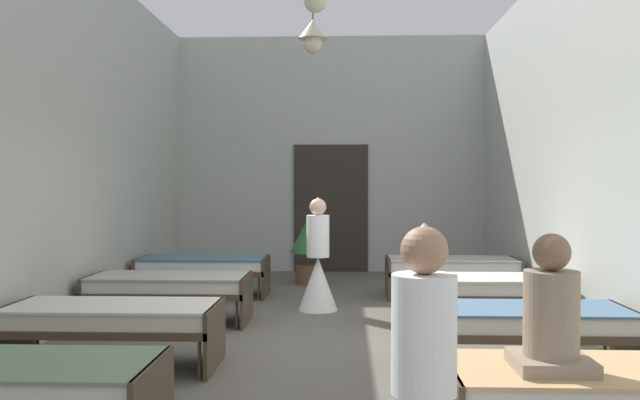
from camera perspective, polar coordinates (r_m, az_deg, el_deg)
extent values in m
cube|color=#59544C|center=(6.99, -0.09, -12.77)|extent=(6.36, 11.82, 0.10)
cube|color=#B2B7AD|center=(12.49, 0.96, 3.99)|extent=(6.16, 0.20, 4.44)
cube|color=#B2B7AD|center=(7.53, -23.50, 5.56)|extent=(0.20, 11.22, 4.44)
cube|color=#B2B7AD|center=(7.31, 24.06, 5.68)|extent=(0.20, 11.22, 4.44)
cube|color=#2D2823|center=(12.37, 0.95, -0.72)|extent=(1.40, 0.06, 2.40)
sphere|color=beige|center=(8.05, -0.40, 16.96)|extent=(0.28, 0.28, 0.28)
cylinder|color=brown|center=(10.07, -0.62, 16.43)|extent=(0.02, 0.02, 0.35)
cone|color=beige|center=(9.99, -0.62, 14.64)|extent=(0.44, 0.44, 0.28)
sphere|color=beige|center=(9.94, -0.62, 13.41)|extent=(0.28, 0.28, 0.28)
cube|color=#473828|center=(4.63, -25.83, -14.88)|extent=(1.90, 0.84, 0.07)
cube|color=silver|center=(4.60, -25.84, -13.62)|extent=(1.82, 0.78, 0.14)
cube|color=slate|center=(4.58, -25.86, -12.63)|extent=(1.86, 0.82, 0.02)
cube|color=silver|center=(4.38, 23.73, -14.38)|extent=(1.82, 0.78, 0.14)
cube|color=tan|center=(4.36, 23.74, -13.34)|extent=(1.86, 0.82, 0.02)
cylinder|color=#473828|center=(7.02, -23.36, -10.98)|extent=(0.03, 0.03, 0.34)
cylinder|color=#473828|center=(5.79, -10.44, -13.54)|extent=(0.03, 0.03, 0.34)
cylinder|color=#473828|center=(6.47, -9.01, -11.93)|extent=(0.03, 0.03, 0.34)
cube|color=#473828|center=(6.32, -17.57, -10.40)|extent=(1.90, 0.84, 0.07)
cube|color=#473828|center=(6.70, -25.19, -10.56)|extent=(0.04, 0.84, 0.57)
cube|color=#473828|center=(6.09, -9.13, -11.65)|extent=(0.04, 0.84, 0.57)
cube|color=silver|center=(6.30, -17.57, -9.47)|extent=(1.82, 0.78, 0.14)
cube|color=beige|center=(6.28, -17.58, -8.74)|extent=(1.86, 0.82, 0.02)
cylinder|color=#473828|center=(5.70, 9.32, -13.78)|extent=(0.03, 0.03, 0.34)
cylinder|color=#473828|center=(6.39, 8.51, -12.10)|extent=(0.03, 0.03, 0.34)
cylinder|color=#473828|center=(6.16, 26.03, -12.76)|extent=(0.03, 0.03, 0.34)
cylinder|color=#473828|center=(6.80, 23.54, -11.37)|extent=(0.03, 0.03, 0.34)
cube|color=#473828|center=(6.16, 17.11, -10.71)|extent=(1.90, 0.84, 0.07)
cube|color=#473828|center=(6.01, 8.31, -11.82)|extent=(0.04, 0.84, 0.57)
cube|color=#473828|center=(6.47, 25.23, -10.98)|extent=(0.04, 0.84, 0.57)
cube|color=silver|center=(6.14, 17.11, -9.75)|extent=(1.82, 0.78, 0.14)
cube|color=slate|center=(6.12, 17.12, -9.00)|extent=(1.86, 0.82, 0.02)
cylinder|color=#473828|center=(8.08, -19.70, -9.31)|extent=(0.03, 0.03, 0.34)
cylinder|color=#473828|center=(8.74, -17.91, -8.48)|extent=(0.03, 0.03, 0.34)
cylinder|color=#473828|center=(7.61, -7.26, -9.90)|extent=(0.03, 0.03, 0.34)
cylinder|color=#473828|center=(8.31, -6.43, -8.94)|extent=(0.03, 0.03, 0.34)
cube|color=#473828|center=(8.10, -12.97, -7.76)|extent=(1.90, 0.84, 0.07)
cube|color=#473828|center=(8.41, -19.16, -8.07)|extent=(0.04, 0.84, 0.57)
cube|color=#473828|center=(7.93, -6.39, -8.58)|extent=(0.04, 0.84, 0.57)
cube|color=silver|center=(8.09, -12.98, -7.02)|extent=(1.82, 0.78, 0.14)
cube|color=#9E9E93|center=(8.07, -12.98, -6.45)|extent=(1.86, 0.82, 0.02)
cylinder|color=#473828|center=(7.54, 7.51, -10.01)|extent=(0.03, 0.03, 0.34)
cylinder|color=#473828|center=(8.24, 7.04, -9.02)|extent=(0.03, 0.03, 0.34)
cylinder|color=#473828|center=(7.89, 20.38, -9.57)|extent=(0.03, 0.03, 0.34)
cylinder|color=#473828|center=(8.57, 18.86, -8.69)|extent=(0.03, 0.03, 0.34)
cube|color=#473828|center=(7.98, 13.57, -7.90)|extent=(1.90, 0.84, 0.07)
cube|color=#473828|center=(7.86, 6.83, -8.66)|extent=(0.04, 0.84, 0.57)
cube|color=#473828|center=(8.22, 20.00, -8.29)|extent=(0.04, 0.84, 0.57)
cube|color=silver|center=(7.96, 13.57, -7.16)|extent=(1.82, 0.78, 0.14)
cube|color=beige|center=(7.95, 13.57, -6.57)|extent=(1.86, 0.82, 0.02)
cylinder|color=#473828|center=(9.84, -15.53, -7.35)|extent=(0.03, 0.03, 0.34)
cylinder|color=#473828|center=(10.52, -14.33, -6.78)|extent=(0.03, 0.03, 0.34)
cylinder|color=#473828|center=(9.46, -5.35, -7.66)|extent=(0.03, 0.03, 0.34)
cylinder|color=#473828|center=(10.16, -4.81, -7.02)|extent=(0.03, 0.03, 0.34)
cube|color=#473828|center=(9.93, -10.08, -6.05)|extent=(1.90, 0.84, 0.07)
cube|color=#473828|center=(10.18, -15.24, -6.39)|extent=(0.04, 0.84, 0.57)
cube|color=#473828|center=(9.79, -4.72, -6.66)|extent=(0.04, 0.84, 0.57)
cube|color=white|center=(9.92, -10.09, -5.45)|extent=(1.82, 0.78, 0.14)
cube|color=slate|center=(9.91, -10.09, -4.97)|extent=(1.86, 0.82, 0.02)
cylinder|color=#473828|center=(9.40, 6.43, -7.72)|extent=(0.03, 0.03, 0.34)
cylinder|color=#473828|center=(10.11, 6.13, -7.07)|extent=(0.03, 0.03, 0.34)
cylinder|color=#473828|center=(9.69, 16.84, -7.50)|extent=(0.03, 0.03, 0.34)
cylinder|color=#473828|center=(10.38, 15.83, -6.90)|extent=(0.03, 0.03, 0.34)
cube|color=#473828|center=(9.83, 11.37, -6.13)|extent=(1.90, 0.84, 0.07)
cube|color=#473828|center=(9.74, 5.92, -6.70)|extent=(0.04, 0.84, 0.57)
cube|color=#473828|center=(10.03, 16.66, -6.52)|extent=(0.04, 0.84, 0.57)
cube|color=white|center=(9.81, 11.38, -5.52)|extent=(1.82, 0.78, 0.14)
cube|color=#9E9E93|center=(9.80, 11.38, -5.05)|extent=(1.86, 0.82, 0.02)
cone|color=white|center=(8.67, -0.18, -7.28)|extent=(0.52, 0.52, 0.70)
cylinder|color=white|center=(8.60, -0.18, -3.16)|extent=(0.30, 0.30, 0.55)
sphere|color=beige|center=(8.58, -0.18, -0.60)|extent=(0.22, 0.22, 0.22)
cone|color=white|center=(8.57, -0.18, -0.08)|extent=(0.18, 0.18, 0.10)
cylinder|color=white|center=(3.09, 9.03, -11.46)|extent=(0.30, 0.30, 0.55)
sphere|color=#A87A5B|center=(3.03, 9.06, -4.34)|extent=(0.22, 0.22, 0.22)
cone|color=white|center=(3.03, 9.07, -2.89)|extent=(0.18, 0.18, 0.10)
cylinder|color=gray|center=(4.13, 19.47, -9.83)|extent=(0.32, 0.32, 0.58)
cube|color=gray|center=(4.18, 19.44, -13.20)|extent=(0.44, 0.44, 0.08)
sphere|color=#846047|center=(4.07, 19.52, -4.30)|extent=(0.22, 0.22, 0.22)
cylinder|color=brown|center=(10.99, -1.06, -6.44)|extent=(0.42, 0.42, 0.32)
cylinder|color=brown|center=(10.96, -1.06, -5.10)|extent=(0.06, 0.06, 0.20)
cone|color=#2D6633|center=(10.92, -1.07, -3.09)|extent=(0.60, 0.60, 0.57)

